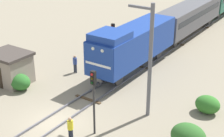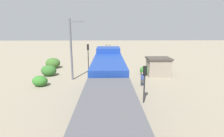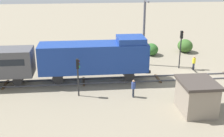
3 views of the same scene
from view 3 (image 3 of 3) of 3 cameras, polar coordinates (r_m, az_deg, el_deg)
ground_plane at (r=32.20m, az=16.26°, el=-1.77°), size 144.92×144.92×0.00m
railway_track at (r=32.17m, az=16.27°, el=-1.65°), size 2.40×96.61×0.16m
locomotive at (r=28.99m, az=-3.37°, el=2.46°), size 2.90×11.60×4.60m
traffic_signal_near at (r=33.90m, az=13.85°, el=5.11°), size 0.32×0.34×4.55m
traffic_signal_mid at (r=25.82m, az=-6.96°, el=-0.39°), size 0.32×0.34×3.62m
worker_near_track at (r=34.28m, az=16.30°, el=1.29°), size 0.38×0.38×1.70m
worker_by_signal at (r=26.02m, az=4.37°, el=-3.79°), size 0.38×0.38×1.70m
catenary_mast at (r=34.14m, az=6.53°, el=7.76°), size 1.94×0.28×8.25m
relay_hut at (r=24.27m, az=16.81°, el=-5.39°), size 3.50×2.90×2.74m
bush_near at (r=39.20m, az=8.01°, el=3.88°), size 2.23×1.83×1.63m
bush_mid at (r=26.18m, az=16.38°, el=-5.17°), size 1.89×1.55×1.37m
bush_far at (r=41.56m, az=14.63°, el=4.49°), size 2.54×2.08×1.84m
bush_back at (r=37.93m, az=1.12°, el=3.31°), size 1.83×1.50×1.33m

